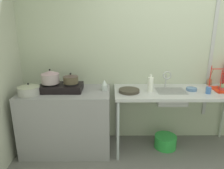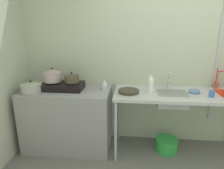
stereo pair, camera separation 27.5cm
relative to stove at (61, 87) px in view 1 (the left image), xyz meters
name	(u,v)px [view 1 (the left image)]	position (x,y,z in m)	size (l,w,h in m)	color
wall_back	(177,57)	(1.65, 0.38, 0.35)	(5.39, 0.10, 2.56)	#B3BCA2
wall_metal_strip	(212,48)	(2.12, 0.32, 0.48)	(0.05, 0.01, 2.05)	#ADAFAE
counter_concrete	(67,120)	(0.05, 0.00, -0.49)	(1.20, 0.65, 0.88)	gray
counter_sink	(178,95)	(1.59, 0.00, -0.11)	(1.73, 0.65, 0.88)	#ADAFAE
stove	(61,87)	(0.00, 0.00, 0.00)	(0.56, 0.32, 0.11)	black
pot_on_left_burner	(50,77)	(-0.14, 0.00, 0.15)	(0.24, 0.24, 0.19)	#A79497
pot_on_right_burner	(71,79)	(0.14, 0.00, 0.12)	(0.20, 0.20, 0.14)	#4B412E
pot_beside_stove	(29,90)	(-0.37, -0.16, 0.02)	(0.27, 0.27, 0.16)	#9E9D98
percolator	(104,85)	(0.58, 0.02, 0.02)	(0.08, 0.08, 0.15)	silver
sink_basin	(170,97)	(1.48, -0.01, -0.13)	(0.39, 0.32, 0.17)	#ADAFAE
faucet	(167,77)	(1.45, 0.14, 0.11)	(0.12, 0.07, 0.24)	#ADAFAE
frying_pan	(129,91)	(0.91, -0.06, -0.03)	(0.27, 0.27, 0.04)	#393429
cup_by_rack	(208,90)	(1.93, -0.12, -0.01)	(0.07, 0.07, 0.09)	#416EB6
small_bowl_on_drainboard	(191,89)	(1.76, 0.01, -0.03)	(0.14, 0.14, 0.04)	#5677A4
bottle_by_sink	(150,84)	(1.19, -0.03, 0.05)	(0.07, 0.07, 0.23)	white
utensil_jar	(210,82)	(2.13, 0.27, 0.00)	(0.07, 0.07, 0.24)	#9E6444
bucket_on_floor	(165,142)	(1.46, 0.00, -0.83)	(0.31, 0.31, 0.18)	green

